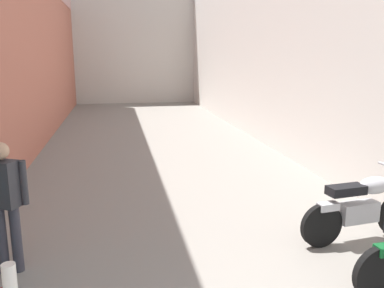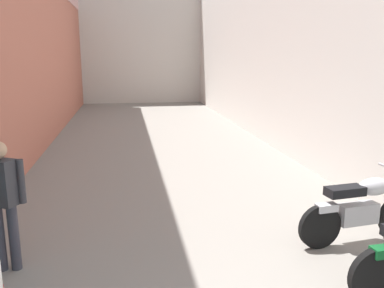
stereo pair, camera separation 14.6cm
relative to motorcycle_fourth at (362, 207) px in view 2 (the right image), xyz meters
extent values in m
plane|color=gray|center=(-2.17, 4.34, -0.50)|extent=(37.40, 37.40, 0.00)
cube|color=silver|center=(1.14, 6.34, 3.32)|extent=(0.40, 21.40, 7.64)
cube|color=beige|center=(-2.17, 18.04, 2.94)|extent=(9.21, 2.00, 6.87)
cylinder|color=black|center=(-0.63, -1.30, -0.20)|extent=(0.60, 0.12, 0.60)
cube|color=#0F5123|center=(-0.55, -1.29, 0.06)|extent=(0.29, 0.16, 0.10)
cylinder|color=black|center=(-0.63, -0.08, -0.20)|extent=(0.61, 0.15, 0.60)
cube|color=#9E9EA3|center=(-0.06, -0.01, -0.08)|extent=(0.58, 0.27, 0.28)
ellipsoid|color=#B7B7BC|center=(0.17, 0.02, 0.28)|extent=(0.51, 0.32, 0.24)
cube|color=black|center=(-0.29, -0.04, 0.26)|extent=(0.54, 0.28, 0.12)
cube|color=#B7B7BC|center=(-0.55, -0.07, 0.06)|extent=(0.30, 0.17, 0.10)
cylinder|color=#383842|center=(-4.62, 0.01, -0.09)|extent=(0.12, 0.12, 0.82)
cylinder|color=#383842|center=(-4.46, 0.01, -0.09)|extent=(0.12, 0.12, 0.82)
cube|color=#333338|center=(-4.54, 0.01, 0.59)|extent=(0.39, 0.34, 0.54)
cylinder|color=#333338|center=(-4.32, 0.01, 0.59)|extent=(0.08, 0.08, 0.52)
camera|label=1|loc=(-3.25, -4.66, 2.01)|focal=37.75mm
camera|label=2|loc=(-3.10, -4.69, 2.01)|focal=37.75mm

